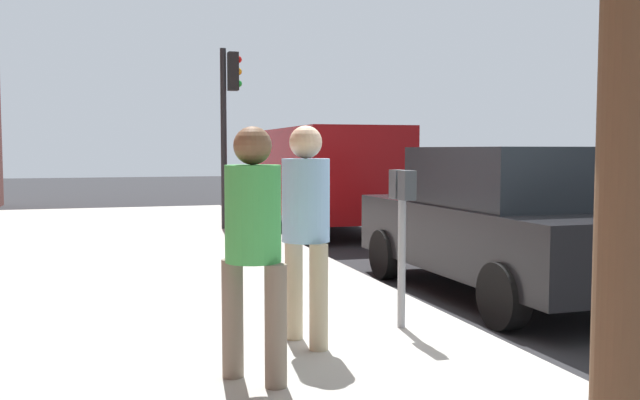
# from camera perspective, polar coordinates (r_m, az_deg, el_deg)

# --- Properties ---
(ground_plane) EXTENTS (80.00, 80.00, 0.00)m
(ground_plane) POSITION_cam_1_polar(r_m,az_deg,el_deg) (7.16, 9.94, -10.06)
(ground_plane) COLOR #232326
(ground_plane) RESTS_ON ground
(sidewalk_slab) EXTENTS (28.00, 6.00, 0.15)m
(sidewalk_slab) POSITION_cam_1_polar(r_m,az_deg,el_deg) (6.41, -15.24, -11.14)
(sidewalk_slab) COLOR #A8A59E
(sidewalk_slab) RESTS_ON ground_plane
(parking_meter) EXTENTS (0.36, 0.12, 1.41)m
(parking_meter) POSITION_cam_1_polar(r_m,az_deg,el_deg) (6.32, 6.63, -1.17)
(parking_meter) COLOR gray
(parking_meter) RESTS_ON sidewalk_slab
(pedestrian_at_meter) EXTENTS (0.52, 0.39, 1.78)m
(pedestrian_at_meter) POSITION_cam_1_polar(r_m,az_deg,el_deg) (5.73, -1.15, -1.29)
(pedestrian_at_meter) COLOR tan
(pedestrian_at_meter) RESTS_ON sidewalk_slab
(pedestrian_bystander) EXTENTS (0.45, 0.39, 1.75)m
(pedestrian_bystander) POSITION_cam_1_polar(r_m,az_deg,el_deg) (4.82, -5.40, -2.66)
(pedestrian_bystander) COLOR #726656
(pedestrian_bystander) RESTS_ON sidewalk_slab
(parked_sedan_near) EXTENTS (4.43, 2.03, 1.77)m
(parked_sedan_near) POSITION_cam_1_polar(r_m,az_deg,el_deg) (8.64, 14.59, -1.67)
(parked_sedan_near) COLOR black
(parked_sedan_near) RESTS_ON ground_plane
(parked_van_far) EXTENTS (5.23, 2.18, 2.18)m
(parked_van_far) POSITION_cam_1_polar(r_m,az_deg,el_deg) (15.07, 0.45, 2.24)
(parked_van_far) COLOR maroon
(parked_van_far) RESTS_ON ground_plane
(traffic_signal) EXTENTS (0.24, 0.44, 3.60)m
(traffic_signal) POSITION_cam_1_polar(r_m,az_deg,el_deg) (14.42, -7.37, 7.37)
(traffic_signal) COLOR black
(traffic_signal) RESTS_ON sidewalk_slab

